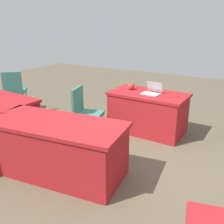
{
  "coord_description": "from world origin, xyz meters",
  "views": [
    {
      "loc": [
        -1.49,
        2.7,
        2.03
      ],
      "look_at": [
        0.08,
        -0.05,
        0.9
      ],
      "focal_mm": 41.45,
      "sensor_mm": 36.0,
      "label": 1
    }
  ],
  "objects_px": {
    "chair_tucked_left": "(14,89)",
    "chair_aisle": "(85,111)",
    "scissors_red": "(169,96)",
    "table_foreground": "(148,112)",
    "table_back_left": "(57,148)",
    "yarn_ball": "(131,86)",
    "laptop_silver": "(152,92)"
  },
  "relations": [
    {
      "from": "chair_aisle",
      "to": "table_back_left",
      "type": "bearing_deg",
      "value": 2.69
    },
    {
      "from": "chair_aisle",
      "to": "table_foreground",
      "type": "bearing_deg",
      "value": 122.95
    },
    {
      "from": "laptop_silver",
      "to": "table_foreground",
      "type": "bearing_deg",
      "value": -9.29
    },
    {
      "from": "table_back_left",
      "to": "laptop_silver",
      "type": "bearing_deg",
      "value": -107.11
    },
    {
      "from": "table_foreground",
      "to": "laptop_silver",
      "type": "distance_m",
      "value": 0.42
    },
    {
      "from": "chair_tucked_left",
      "to": "scissors_red",
      "type": "relative_size",
      "value": 5.38
    },
    {
      "from": "yarn_ball",
      "to": "table_foreground",
      "type": "bearing_deg",
      "value": 171.38
    },
    {
      "from": "table_foreground",
      "to": "laptop_silver",
      "type": "height_order",
      "value": "laptop_silver"
    },
    {
      "from": "table_back_left",
      "to": "laptop_silver",
      "type": "height_order",
      "value": "laptop_silver"
    },
    {
      "from": "chair_aisle",
      "to": "scissors_red",
      "type": "height_order",
      "value": "chair_aisle"
    },
    {
      "from": "table_foreground",
      "to": "table_back_left",
      "type": "bearing_deg",
      "value": 74.94
    },
    {
      "from": "chair_tucked_left",
      "to": "laptop_silver",
      "type": "relative_size",
      "value": 2.76
    },
    {
      "from": "chair_aisle",
      "to": "scissors_red",
      "type": "relative_size",
      "value": 5.24
    },
    {
      "from": "table_foreground",
      "to": "chair_tucked_left",
      "type": "height_order",
      "value": "chair_tucked_left"
    },
    {
      "from": "table_back_left",
      "to": "chair_tucked_left",
      "type": "xyz_separation_m",
      "value": [
        2.52,
        -1.46,
        0.18
      ]
    },
    {
      "from": "laptop_silver",
      "to": "yarn_ball",
      "type": "distance_m",
      "value": 0.46
    },
    {
      "from": "table_foreground",
      "to": "chair_tucked_left",
      "type": "distance_m",
      "value": 3.09
    },
    {
      "from": "scissors_red",
      "to": "chair_tucked_left",
      "type": "bearing_deg",
      "value": -160.66
    },
    {
      "from": "scissors_red",
      "to": "chair_aisle",
      "type": "bearing_deg",
      "value": -134.66
    },
    {
      "from": "chair_aisle",
      "to": "laptop_silver",
      "type": "distance_m",
      "value": 1.26
    },
    {
      "from": "table_back_left",
      "to": "scissors_red",
      "type": "bearing_deg",
      "value": -116.06
    },
    {
      "from": "chair_tucked_left",
      "to": "scissors_red",
      "type": "xyz_separation_m",
      "value": [
        -3.45,
        -0.44,
        0.21
      ]
    },
    {
      "from": "table_back_left",
      "to": "chair_aisle",
      "type": "relative_size",
      "value": 2.08
    },
    {
      "from": "laptop_silver",
      "to": "chair_tucked_left",
      "type": "bearing_deg",
      "value": 15.6
    },
    {
      "from": "table_back_left",
      "to": "scissors_red",
      "type": "xyz_separation_m",
      "value": [
        -0.93,
        -1.9,
        0.38
      ]
    },
    {
      "from": "table_foreground",
      "to": "scissors_red",
      "type": "height_order",
      "value": "scissors_red"
    },
    {
      "from": "chair_tucked_left",
      "to": "chair_aisle",
      "type": "bearing_deg",
      "value": -45.81
    },
    {
      "from": "chair_tucked_left",
      "to": "yarn_ball",
      "type": "bearing_deg",
      "value": -24.6
    },
    {
      "from": "table_foreground",
      "to": "scissors_red",
      "type": "distance_m",
      "value": 0.56
    },
    {
      "from": "chair_tucked_left",
      "to": "table_foreground",
      "type": "bearing_deg",
      "value": -27.09
    },
    {
      "from": "table_foreground",
      "to": "table_back_left",
      "type": "relative_size",
      "value": 0.73
    },
    {
      "from": "chair_tucked_left",
      "to": "chair_aisle",
      "type": "relative_size",
      "value": 1.03
    }
  ]
}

